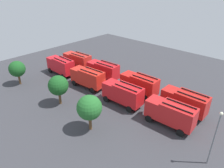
# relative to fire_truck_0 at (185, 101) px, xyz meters

# --- Properties ---
(ground_plane) EXTENTS (63.38, 63.38, 0.00)m
(ground_plane) POSITION_rel_fire_truck_0_xyz_m (13.16, 2.31, -2.15)
(ground_plane) COLOR #38383D
(fire_truck_0) EXTENTS (7.21, 2.78, 3.88)m
(fire_truck_0) POSITION_rel_fire_truck_0_xyz_m (0.00, 0.00, 0.00)
(fire_truck_0) COLOR red
(fire_truck_0) RESTS_ON ground
(fire_truck_1) EXTENTS (7.23, 2.83, 3.88)m
(fire_truck_1) POSITION_rel_fire_truck_0_xyz_m (8.64, -0.07, 0.00)
(fire_truck_1) COLOR red
(fire_truck_1) RESTS_ON ground
(fire_truck_2) EXTENTS (7.35, 3.15, 3.88)m
(fire_truck_2) POSITION_rel_fire_truck_0_xyz_m (17.85, -0.02, 0.00)
(fire_truck_2) COLOR red
(fire_truck_2) RESTS_ON ground
(fire_truck_3) EXTENTS (7.35, 3.16, 3.88)m
(fire_truck_3) POSITION_rel_fire_truck_0_xyz_m (26.23, 0.02, 0.00)
(fire_truck_3) COLOR red
(fire_truck_3) RESTS_ON ground
(fire_truck_4) EXTENTS (7.32, 3.06, 3.88)m
(fire_truck_4) POSITION_rel_fire_truck_0_xyz_m (0.08, 4.26, 0.00)
(fire_truck_4) COLOR red
(fire_truck_4) RESTS_ON ground
(fire_truck_5) EXTENTS (7.32, 3.06, 3.88)m
(fire_truck_5) POSITION_rel_fire_truck_0_xyz_m (8.65, 4.56, 0.00)
(fire_truck_5) COLOR red
(fire_truck_5) RESTS_ON ground
(fire_truck_6) EXTENTS (7.37, 3.21, 3.88)m
(fire_truck_6) POSITION_rel_fire_truck_0_xyz_m (17.53, 4.48, 0.00)
(fire_truck_6) COLOR red
(fire_truck_6) RESTS_ON ground
(fire_truck_7) EXTENTS (7.20, 2.75, 3.88)m
(fire_truck_7) POSITION_rel_fire_truck_0_xyz_m (26.49, 4.46, 0.00)
(fire_truck_7) COLOR red
(fire_truck_7) RESTS_ON ground
(firefighter_0) EXTENTS (0.48, 0.43, 1.79)m
(firefighter_0) POSITION_rel_fire_truck_0_xyz_m (22.22, -2.46, -1.14)
(firefighter_0) COLOR black
(firefighter_0) RESTS_ON ground
(firefighter_1) EXTENTS (0.47, 0.36, 1.75)m
(firefighter_1) POSITION_rel_fire_truck_0_xyz_m (28.20, -3.59, -1.17)
(firefighter_1) COLOR black
(firefighter_1) RESTS_ON ground
(tree_0) EXTENTS (3.47, 3.47, 5.38)m
(tree_0) POSITION_rel_fire_truck_0_xyz_m (7.77, 12.60, 1.47)
(tree_0) COLOR brown
(tree_0) RESTS_ON ground
(tree_1) EXTENTS (3.32, 3.32, 5.15)m
(tree_1) POSITION_rel_fire_truck_0_xyz_m (16.51, 11.62, 1.31)
(tree_1) COLOR brown
(tree_1) RESTS_ON ground
(tree_2) EXTENTS (3.14, 3.14, 4.87)m
(tree_2) POSITION_rel_fire_truck_0_xyz_m (28.64, 12.92, 1.13)
(tree_2) COLOR brown
(tree_2) RESTS_ON ground
(traffic_cone_0) EXTENTS (0.47, 0.47, 0.67)m
(traffic_cone_0) POSITION_rel_fire_truck_0_xyz_m (-1.65, -1.91, -1.82)
(traffic_cone_0) COLOR #F2600C
(traffic_cone_0) RESTS_ON ground
(lamppost) EXTENTS (0.36, 0.36, 7.16)m
(lamppost) POSITION_rel_fire_truck_0_xyz_m (-6.65, 7.48, 2.01)
(lamppost) COLOR slate
(lamppost) RESTS_ON ground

